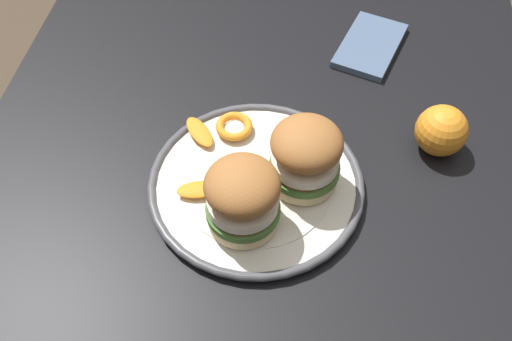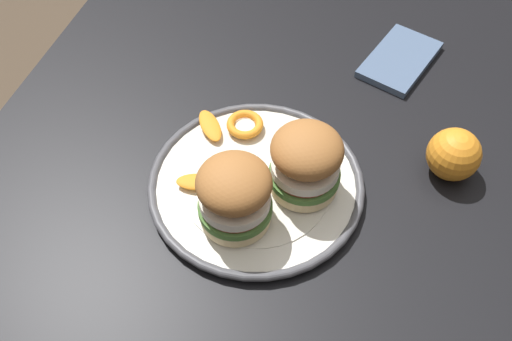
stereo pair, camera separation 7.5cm
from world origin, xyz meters
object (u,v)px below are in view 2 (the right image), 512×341
Objects in this scene: sandwich_half_left at (306,161)px; sandwich_half_right at (236,195)px; dining_table at (262,197)px; whole_orange at (454,154)px; dinner_plate at (256,184)px.

sandwich_half_right is (-0.08, 0.07, 0.00)m from sandwich_half_left.
sandwich_half_left is at bearing -122.72° from dining_table.
sandwich_half_left is 0.21m from whole_orange.
dinner_plate is 4.01× the size of whole_orange.
dining_table is 9.89× the size of sandwich_half_left.
dining_table is at bearing 7.77° from dinner_plate.
sandwich_half_left is at bearing -79.20° from dinner_plate.
sandwich_half_left reaches higher than dining_table.
dinner_plate is at bearing 100.80° from sandwich_half_left.
sandwich_half_right is at bearing 124.06° from whole_orange.
sandwich_half_left reaches higher than whole_orange.
sandwich_half_right is at bearing 137.80° from sandwich_half_left.
sandwich_half_right is 1.71× the size of whole_orange.
whole_orange reaches higher than dinner_plate.
whole_orange is (0.10, -0.18, -0.03)m from sandwich_half_left.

